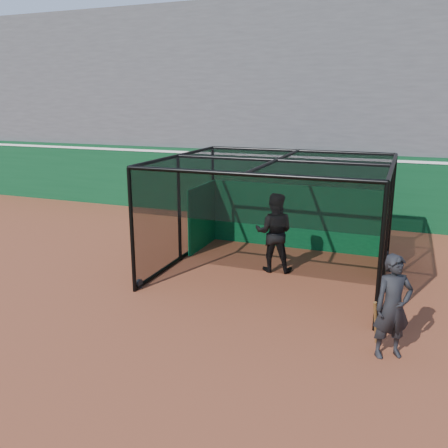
% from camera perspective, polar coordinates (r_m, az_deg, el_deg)
% --- Properties ---
extents(ground, '(120.00, 120.00, 0.00)m').
position_cam_1_polar(ground, '(10.19, -4.70, -10.28)').
color(ground, brown).
rests_on(ground, ground).
extents(outfield_wall, '(50.00, 0.50, 2.50)m').
position_cam_1_polar(outfield_wall, '(17.54, 7.37, 4.70)').
color(outfield_wall, '#0A3C1D').
rests_on(outfield_wall, ground).
extents(grandstand, '(50.00, 7.85, 8.95)m').
position_cam_1_polar(grandstand, '(20.96, 10.24, 14.96)').
color(grandstand, '#4C4C4F').
rests_on(grandstand, ground).
extents(batting_cage, '(5.42, 4.86, 2.88)m').
position_cam_1_polar(batting_cage, '(11.92, 6.17, 0.74)').
color(batting_cage, black).
rests_on(batting_cage, ground).
extents(batter, '(1.10, 0.92, 2.04)m').
position_cam_1_polar(batter, '(12.15, 6.05, -1.01)').
color(batter, black).
rests_on(batter, ground).
extents(on_deck_player, '(0.80, 0.72, 1.83)m').
position_cam_1_polar(on_deck_player, '(8.59, 19.63, -9.37)').
color(on_deck_player, black).
rests_on(on_deck_player, ground).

